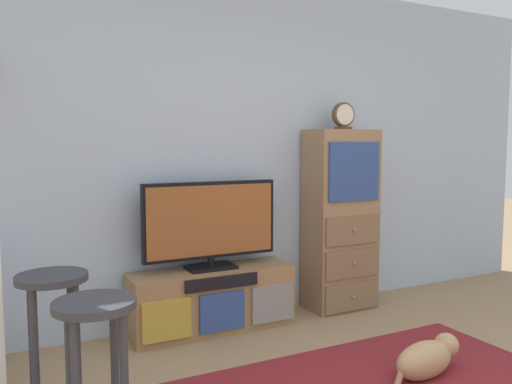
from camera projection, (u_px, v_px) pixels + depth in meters
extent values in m
cube|color=#A8BCD1|center=(234.00, 150.00, 4.10)|extent=(6.40, 0.12, 2.70)
cube|color=#997047|center=(212.00, 299.00, 3.84)|extent=(1.23, 0.36, 0.46)
cube|color=#B79333|center=(167.00, 321.00, 3.49)|extent=(0.35, 0.02, 0.28)
cube|color=#2D4784|center=(222.00, 312.00, 3.68)|extent=(0.35, 0.02, 0.28)
cube|color=gray|center=(272.00, 304.00, 3.86)|extent=(0.35, 0.02, 0.28)
cube|color=black|center=(222.00, 283.00, 3.66)|extent=(0.56, 0.02, 0.09)
cube|color=black|center=(211.00, 267.00, 3.84)|extent=(0.36, 0.22, 0.02)
cylinder|color=black|center=(211.00, 261.00, 3.83)|extent=(0.05, 0.05, 0.06)
cube|color=black|center=(211.00, 220.00, 3.80)|extent=(1.04, 0.05, 0.57)
cube|color=brown|center=(212.00, 220.00, 3.78)|extent=(0.99, 0.01, 0.52)
cube|color=#93704C|center=(340.00, 220.00, 4.33)|extent=(0.58, 0.34, 1.51)
cube|color=brown|center=(352.00, 296.00, 4.23)|extent=(0.53, 0.02, 0.23)
sphere|color=olive|center=(353.00, 297.00, 4.22)|extent=(0.03, 0.03, 0.03)
cube|color=brown|center=(353.00, 263.00, 4.21)|extent=(0.53, 0.02, 0.23)
sphere|color=olive|center=(354.00, 264.00, 4.19)|extent=(0.03, 0.03, 0.03)
cube|color=brown|center=(353.00, 230.00, 4.18)|extent=(0.53, 0.02, 0.23)
sphere|color=olive|center=(355.00, 230.00, 4.16)|extent=(0.03, 0.03, 0.03)
cube|color=#2D4784|center=(354.00, 172.00, 4.13)|extent=(0.49, 0.02, 0.48)
cube|color=#4C3823|center=(343.00, 128.00, 4.24)|extent=(0.12, 0.08, 0.02)
cylinder|color=brown|center=(343.00, 115.00, 4.23)|extent=(0.20, 0.04, 0.20)
cylinder|color=beige|center=(345.00, 114.00, 4.21)|extent=(0.17, 0.01, 0.17)
cylinder|color=#333338|center=(115.00, 379.00, 2.26)|extent=(0.04, 0.04, 0.72)
cylinder|color=#333338|center=(94.00, 304.00, 2.10)|extent=(0.34, 0.34, 0.03)
cylinder|color=#333338|center=(35.00, 365.00, 2.39)|extent=(0.04, 0.04, 0.73)
cylinder|color=#333338|center=(77.00, 357.00, 2.48)|extent=(0.04, 0.04, 0.73)
cylinder|color=#333338|center=(33.00, 350.00, 2.56)|extent=(0.04, 0.04, 0.73)
cylinder|color=#333338|center=(72.00, 344.00, 2.64)|extent=(0.04, 0.04, 0.73)
cylinder|color=#333338|center=(52.00, 278.00, 2.48)|extent=(0.34, 0.34, 0.03)
ellipsoid|color=tan|center=(424.00, 360.00, 3.05)|extent=(0.46, 0.25, 0.22)
sphere|color=tan|center=(446.00, 345.00, 3.16)|extent=(0.15, 0.15, 0.15)
cylinder|color=tan|center=(401.00, 374.00, 2.94)|extent=(0.10, 0.05, 0.16)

